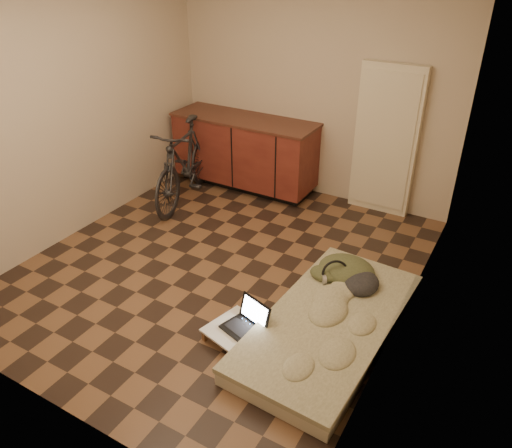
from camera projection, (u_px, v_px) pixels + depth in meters
The scene contains 10 objects.
room_shell at pixel (216, 141), 4.29m from camera, with size 3.50×4.00×2.60m.
cabinets at pixel (245, 152), 6.31m from camera, with size 1.84×0.62×0.91m.
appliance_panel at pixel (386, 141), 5.56m from camera, with size 0.70×0.10×1.70m, color beige.
bicycle at pixel (184, 159), 5.92m from camera, with size 0.49×1.67×1.08m, color black.
futon at pixel (329, 325), 4.05m from camera, with size 1.02×1.96×0.16m.
clothing_pile at pixel (350, 267), 4.43m from camera, with size 0.54×0.45×0.22m, color #3C4226, non-canonical shape.
headphones at pixel (335, 272), 4.40m from camera, with size 0.27×0.24×0.18m, color black, non-canonical shape.
lap_desk at pixel (247, 337), 3.90m from camera, with size 0.74×0.57×0.11m.
laptop at pixel (247, 323), 3.96m from camera, with size 0.39×0.36×0.22m.
mouse at pixel (264, 347), 3.76m from camera, with size 0.07×0.11×0.04m, color white.
Camera 1 is at (2.34, -3.36, 2.80)m, focal length 35.00 mm.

